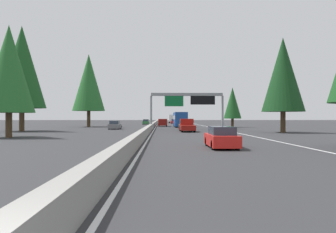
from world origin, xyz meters
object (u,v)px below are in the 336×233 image
sedan_distant_b (185,126)px  sedan_near_center (174,122)px  sedan_distant_a (172,121)px  pickup_far_center (187,125)px  conifer_left_near (22,67)px  sedan_far_left (221,138)px  conifer_right_near (283,75)px  oncoming_near (115,125)px  conifer_left_mid (89,83)px  box_truck_mid_right (172,118)px  conifer_right_mid (232,103)px  conifer_left_foreground (9,69)px  minivan_mid_left (163,122)px  sign_gantry_overhead (188,100)px  oncoming_far (146,122)px  bus_near_right (180,119)px

sedan_distant_b → sedan_near_center: bearing=0.1°
sedan_distant_a → pickup_far_center: bearing=179.8°
sedan_near_center → conifer_left_near: conifer_left_near is taller
sedan_far_left → sedan_distant_b: 30.84m
sedan_distant_a → conifer_right_near: (-84.91, -12.59, 7.20)m
sedan_near_center → conifer_right_near: bearing=-167.4°
pickup_far_center → conifer_right_near: size_ratio=0.43×
oncoming_near → conifer_left_mid: size_ratio=0.28×
sedan_near_center → conifer_left_near: bearing=154.6°
box_truck_mid_right → oncoming_near: size_ratio=1.93×
sedan_distant_a → sedan_near_center: bearing=179.7°
sedan_near_center → conifer_right_mid: (-34.71, -10.76, 4.29)m
sedan_far_left → sedan_distant_a: bearing=0.1°
conifer_right_mid → pickup_far_center: bearing=150.2°
sedan_distant_a → box_truck_mid_right: bearing=179.1°
pickup_far_center → conifer_right_mid: (19.01, -10.88, 4.06)m
sedan_far_left → conifer_left_foreground: bearing=60.3°
minivan_mid_left → conifer_left_mid: (-3.35, 15.95, 8.57)m
box_truck_mid_right → sign_gantry_overhead: bearing=-179.3°
sign_gantry_overhead → minivan_mid_left: bearing=13.8°
sign_gantry_overhead → minivan_mid_left: sign_gantry_overhead is taller
sedan_distant_a → conifer_left_mid: 62.95m
sedan_distant_a → conifer_left_near: bearing=162.8°
conifer_right_near → minivan_mid_left: bearing=29.2°
oncoming_near → oncoming_far: bearing=174.1°
oncoming_far → conifer_left_near: bearing=-21.0°
sedan_distant_a → oncoming_far: bearing=167.4°
pickup_far_center → sedan_distant_b: (6.60, -0.17, -0.23)m
oncoming_near → sign_gantry_overhead: bearing=86.2°
sedan_near_center → oncoming_near: (-44.36, 11.90, 0.00)m
pickup_far_center → bus_near_right: size_ratio=0.49×
sedan_distant_a → conifer_right_near: 86.14m
conifer_right_near → conifer_left_mid: (25.77, 32.25, 1.65)m
sedan_distant_a → minivan_mid_left: bearing=176.2°
minivan_mid_left → conifer_left_mid: size_ratio=0.32×
oncoming_far → conifer_right_mid: size_ratio=0.54×
bus_near_right → conifer_left_foreground: size_ratio=0.99×
sedan_near_center → oncoming_far: size_ratio=1.00×
box_truck_mid_right → conifer_left_foreground: 84.36m
minivan_mid_left → sedan_near_center: 27.92m
sedan_far_left → sedan_distant_b: size_ratio=1.00×
pickup_far_center → sedan_distant_a: pickup_far_center is taller
conifer_right_mid → sedan_distant_b: bearing=139.2°
pickup_far_center → minivan_mid_left: 26.25m
sedan_distant_b → bus_near_right: bearing=-0.3°
sedan_distant_b → conifer_left_foreground: (-19.47, 19.61, 6.41)m
sedan_distant_a → conifer_right_mid: size_ratio=0.54×
oncoming_far → conifer_left_foreground: conifer_left_foreground is taller
minivan_mid_left → box_truck_mid_right: size_ratio=0.59×
conifer_left_foreground → sedan_distant_b: bearing=-45.2°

